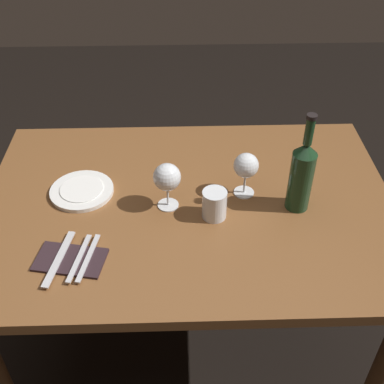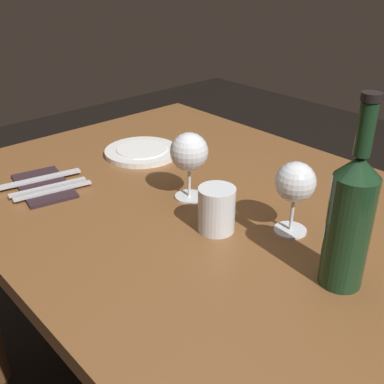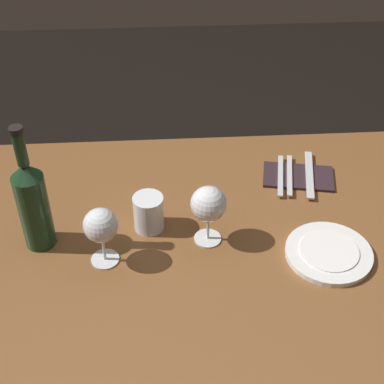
{
  "view_description": "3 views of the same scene",
  "coord_description": "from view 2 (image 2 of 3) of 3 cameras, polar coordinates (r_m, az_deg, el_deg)",
  "views": [
    {
      "loc": [
        0.03,
        1.17,
        1.75
      ],
      "look_at": [
        -0.01,
        0.04,
        0.81
      ],
      "focal_mm": 45.87,
      "sensor_mm": 36.0,
      "label": 1
    },
    {
      "loc": [
        -0.65,
        0.64,
        1.24
      ],
      "look_at": [
        0.0,
        0.06,
        0.79
      ],
      "focal_mm": 43.99,
      "sensor_mm": 36.0,
      "label": 2
    },
    {
      "loc": [
        -0.03,
        -0.98,
        1.71
      ],
      "look_at": [
        0.03,
        0.08,
        0.84
      ],
      "focal_mm": 53.45,
      "sensor_mm": 36.0,
      "label": 3
    }
  ],
  "objects": [
    {
      "name": "dining_table",
      "position": [
        1.09,
        2.52,
        -5.79
      ],
      "size": [
        1.3,
        0.9,
        0.74
      ],
      "color": "brown",
      "rests_on": "ground"
    },
    {
      "name": "wine_glass_left",
      "position": [
        0.92,
        12.41,
        0.99
      ],
      "size": [
        0.08,
        0.08,
        0.15
      ],
      "color": "white",
      "rests_on": "dining_table"
    },
    {
      "name": "wine_glass_right",
      "position": [
        1.03,
        -0.35,
        4.77
      ],
      "size": [
        0.08,
        0.08,
        0.15
      ],
      "color": "white",
      "rests_on": "dining_table"
    },
    {
      "name": "wine_bottle",
      "position": [
        0.79,
        18.6,
        -3.05
      ],
      "size": [
        0.07,
        0.07,
        0.33
      ],
      "color": "#19381E",
      "rests_on": "dining_table"
    },
    {
      "name": "water_tumbler",
      "position": [
        0.93,
        2.98,
        -2.41
      ],
      "size": [
        0.07,
        0.07,
        0.09
      ],
      "color": "white",
      "rests_on": "dining_table"
    },
    {
      "name": "dinner_plate",
      "position": [
        1.31,
        -6.11,
        4.91
      ],
      "size": [
        0.2,
        0.2,
        0.02
      ],
      "color": "white",
      "rests_on": "dining_table"
    },
    {
      "name": "folded_napkin",
      "position": [
        1.17,
        -17.55,
        0.7
      ],
      "size": [
        0.21,
        0.14,
        0.01
      ],
      "color": "#2D1E23",
      "rests_on": "dining_table"
    },
    {
      "name": "fork_inner",
      "position": [
        1.15,
        -17.05,
        0.58
      ],
      "size": [
        0.05,
        0.18,
        0.0
      ],
      "color": "silver",
      "rests_on": "folded_napkin"
    },
    {
      "name": "fork_outer",
      "position": [
        1.13,
        -16.48,
        0.16
      ],
      "size": [
        0.05,
        0.18,
        0.0
      ],
      "color": "silver",
      "rests_on": "folded_napkin"
    },
    {
      "name": "table_knife",
      "position": [
        1.19,
        -18.22,
        1.46
      ],
      "size": [
        0.06,
        0.21,
        0.0
      ],
      "color": "silver",
      "rests_on": "folded_napkin"
    }
  ]
}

